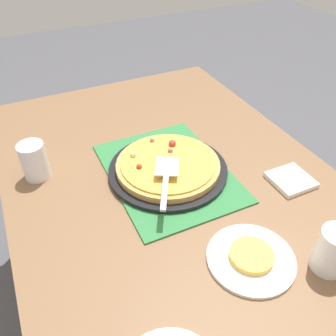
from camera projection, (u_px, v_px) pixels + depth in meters
ground_plane at (168, 299)px, 1.62m from camera, size 8.00×8.00×0.00m
dining_table at (168, 197)px, 1.22m from camera, size 1.40×1.00×0.75m
placemat at (168, 172)px, 1.15m from camera, size 0.48×0.36×0.01m
pizza_pan at (168, 170)px, 1.14m from camera, size 0.38×0.38×0.01m
pizza at (168, 165)px, 1.13m from camera, size 0.33×0.33×0.04m
plate_far_right at (251, 259)px, 0.89m from camera, size 0.22×0.22×0.01m
served_slice_right at (252, 255)px, 0.88m from camera, size 0.11×0.11×0.02m
cup_near at (34, 161)px, 1.10m from camera, size 0.08×0.08×0.12m
cup_far at (333, 251)px, 0.84m from camera, size 0.08×0.08×0.12m
pizza_server at (166, 177)px, 1.03m from camera, size 0.22×0.15×0.01m
napkin_stack at (291, 180)px, 1.11m from camera, size 0.12×0.12×0.02m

